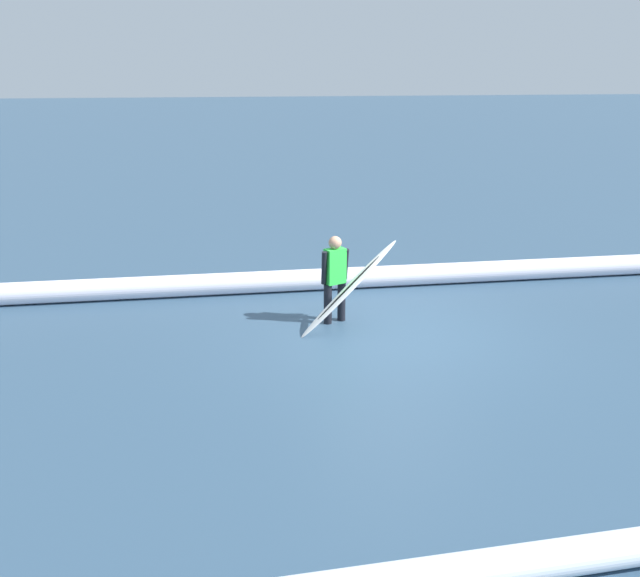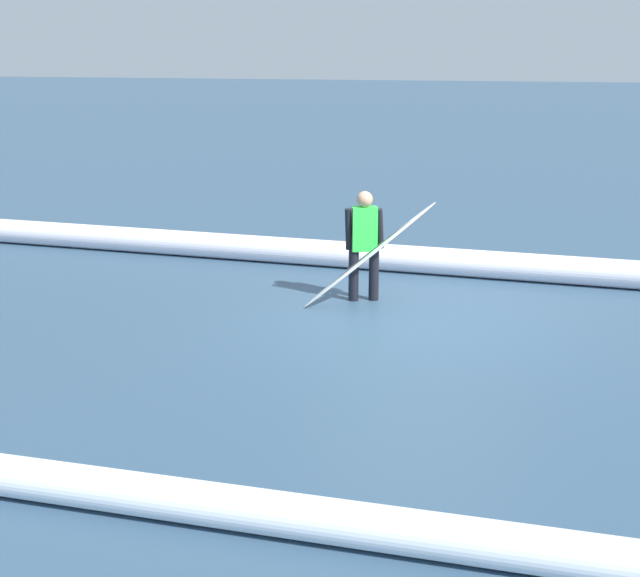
# 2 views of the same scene
# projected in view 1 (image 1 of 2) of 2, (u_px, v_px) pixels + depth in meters

# --- Properties ---
(ground_plane) EXTENTS (190.94, 190.94, 0.00)m
(ground_plane) POSITION_uv_depth(u_px,v_px,m) (395.00, 332.00, 11.10)
(ground_plane) COLOR #324D65
(surfer) EXTENTS (0.49, 0.36, 1.52)m
(surfer) POSITION_uv_depth(u_px,v_px,m) (335.00, 275.00, 11.30)
(surfer) COLOR black
(surfer) RESTS_ON ground_plane
(surfboard) EXTENTS (1.76, 0.70, 1.48)m
(surfboard) POSITION_uv_depth(u_px,v_px,m) (349.00, 288.00, 10.99)
(surfboard) COLOR white
(surfboard) RESTS_ON ground_plane
(wave_crest_foreground) EXTENTS (17.43, 0.69, 0.42)m
(wave_crest_foreground) POSITION_uv_depth(u_px,v_px,m) (325.00, 279.00, 13.21)
(wave_crest_foreground) COLOR white
(wave_crest_foreground) RESTS_ON ground_plane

